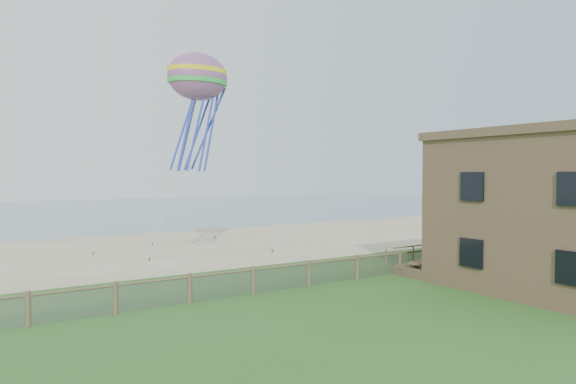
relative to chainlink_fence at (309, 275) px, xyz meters
name	(u,v)px	position (x,y,z in m)	size (l,w,h in m)	color
ground	(399,316)	(0.00, -6.00, -0.55)	(160.00, 160.00, 0.00)	#2E581E
sand_beach	(185,246)	(0.00, 16.00, -0.55)	(72.00, 20.00, 0.02)	tan
ocean	(75,211)	(0.00, 60.00, -0.55)	(160.00, 68.00, 0.02)	slate
chainlink_fence	(309,275)	(0.00, 0.00, 0.00)	(36.20, 0.20, 1.25)	#4D3F2B
motel_deck	(497,260)	(13.00, -1.00, -0.30)	(15.00, 2.00, 0.50)	brown
picnic_table	(421,267)	(6.57, -1.00, -0.14)	(1.95, 1.47, 0.82)	brown
octopus_kite	(198,109)	(-2.23, 8.09, 8.56)	(3.57, 2.52, 7.34)	red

